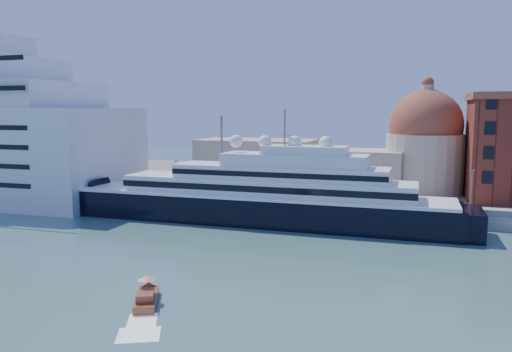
% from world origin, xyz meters
% --- Properties ---
extents(ground, '(400.00, 400.00, 0.00)m').
position_xyz_m(ground, '(0.00, 0.00, 0.00)').
color(ground, '#396361').
rests_on(ground, ground).
extents(quay, '(180.00, 10.00, 2.50)m').
position_xyz_m(quay, '(0.00, 34.00, 1.25)').
color(quay, gray).
rests_on(quay, ground).
extents(land, '(260.00, 72.00, 2.00)m').
position_xyz_m(land, '(0.00, 75.00, 1.00)').
color(land, slate).
rests_on(land, ground).
extents(quay_fence, '(180.00, 0.10, 1.20)m').
position_xyz_m(quay_fence, '(0.00, 29.50, 3.10)').
color(quay_fence, slate).
rests_on(quay_fence, quay).
extents(superyacht, '(84.74, 11.75, 25.33)m').
position_xyz_m(superyacht, '(-11.45, 23.00, 4.37)').
color(superyacht, black).
rests_on(superyacht, ground).
extents(service_barge, '(12.24, 5.20, 2.67)m').
position_xyz_m(service_barge, '(-49.57, 21.75, 0.77)').
color(service_barge, white).
rests_on(service_barge, ground).
extents(water_taxi, '(4.86, 7.08, 3.21)m').
position_xyz_m(water_taxi, '(-7.84, -20.25, 0.77)').
color(water_taxi, brown).
rests_on(water_taxi, ground).
extents(church, '(66.00, 18.00, 25.50)m').
position_xyz_m(church, '(6.39, 57.72, 10.91)').
color(church, beige).
rests_on(church, land).
extents(lamp_posts, '(120.80, 2.40, 18.00)m').
position_xyz_m(lamp_posts, '(-12.67, 32.27, 9.84)').
color(lamp_posts, slate).
rests_on(lamp_posts, quay).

